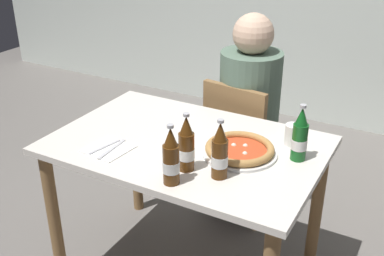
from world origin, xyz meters
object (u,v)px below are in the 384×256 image
(dining_table_main, at_px, (187,164))
(beer_bottle_center, at_px, (220,153))
(diner_seated, at_px, (248,123))
(pizza_margherita_near, at_px, (240,150))
(beer_bottle_left, at_px, (300,137))
(paper_cup, at_px, (293,135))
(chair_behind_table, at_px, (242,142))
(beer_bottle_right, at_px, (171,159))
(beer_bottle_extra, at_px, (186,146))
(napkin_with_cutlery, at_px, (108,149))

(dining_table_main, height_order, beer_bottle_center, beer_bottle_center)
(diner_seated, distance_m, pizza_margherita_near, 0.71)
(pizza_margherita_near, distance_m, beer_bottle_left, 0.26)
(diner_seated, distance_m, paper_cup, 0.63)
(chair_behind_table, distance_m, beer_bottle_right, 1.01)
(chair_behind_table, relative_size, pizza_margherita_near, 2.64)
(chair_behind_table, xyz_separation_m, beer_bottle_left, (0.46, -0.52, 0.37))
(dining_table_main, xyz_separation_m, beer_bottle_center, (0.26, -0.19, 0.22))
(diner_seated, bearing_deg, beer_bottle_extra, -84.46)
(diner_seated, relative_size, beer_bottle_right, 4.89)
(pizza_margherita_near, xyz_separation_m, beer_bottle_left, (0.23, 0.08, 0.08))
(paper_cup, bearing_deg, beer_bottle_left, -62.02)
(dining_table_main, xyz_separation_m, chair_behind_table, (0.02, 0.61, -0.15))
(beer_bottle_left, distance_m, paper_cup, 0.14)
(beer_bottle_right, bearing_deg, beer_bottle_center, 42.31)
(beer_bottle_right, relative_size, napkin_with_cutlery, 1.25)
(beer_bottle_extra, bearing_deg, beer_bottle_center, 5.12)
(pizza_margherita_near, bearing_deg, paper_cup, 49.38)
(chair_behind_table, height_order, beer_bottle_extra, beer_bottle_extra)
(beer_bottle_center, relative_size, beer_bottle_right, 1.00)
(pizza_margherita_near, distance_m, beer_bottle_right, 0.37)
(dining_table_main, distance_m, diner_seated, 0.66)
(chair_behind_table, xyz_separation_m, beer_bottle_extra, (0.09, -0.82, 0.37))
(beer_bottle_left, distance_m, beer_bottle_center, 0.36)
(chair_behind_table, xyz_separation_m, pizza_margherita_near, (0.23, -0.60, 0.29))
(beer_bottle_center, relative_size, paper_cup, 2.60)
(beer_bottle_left, relative_size, beer_bottle_center, 1.00)
(beer_bottle_right, bearing_deg, diner_seated, 94.84)
(beer_bottle_right, distance_m, beer_bottle_extra, 0.12)
(beer_bottle_left, xyz_separation_m, paper_cup, (-0.06, 0.12, -0.06))
(dining_table_main, height_order, diner_seated, diner_seated)
(chair_behind_table, bearing_deg, pizza_margherita_near, 118.96)
(pizza_margherita_near, bearing_deg, chair_behind_table, 111.09)
(beer_bottle_right, bearing_deg, paper_cup, 60.12)
(pizza_margherita_near, height_order, paper_cup, paper_cup)
(diner_seated, xyz_separation_m, paper_cup, (0.39, -0.45, 0.21))
(dining_table_main, xyz_separation_m, beer_bottle_right, (0.11, -0.32, 0.22))
(beer_bottle_center, distance_m, paper_cup, 0.44)
(diner_seated, relative_size, paper_cup, 12.73)
(beer_bottle_extra, bearing_deg, napkin_with_cutlery, -177.51)
(beer_bottle_center, xyz_separation_m, paper_cup, (0.16, 0.40, -0.06))
(beer_bottle_left, distance_m, beer_bottle_extra, 0.47)
(beer_bottle_right, bearing_deg, dining_table_main, 109.66)
(diner_seated, relative_size, beer_bottle_extra, 4.89)
(pizza_margherita_near, relative_size, beer_bottle_left, 1.30)
(beer_bottle_right, bearing_deg, chair_behind_table, 95.69)
(dining_table_main, relative_size, beer_bottle_left, 4.86)
(dining_table_main, relative_size, paper_cup, 12.63)
(dining_table_main, height_order, beer_bottle_left, beer_bottle_left)
(pizza_margherita_near, bearing_deg, napkin_with_cutlery, -155.53)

